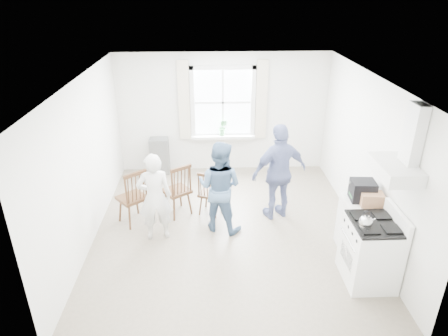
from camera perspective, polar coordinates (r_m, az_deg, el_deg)
The scene contains 16 objects.
room_shell at distance 6.35m, azimuth 0.68°, elevation 1.09°, with size 4.62×5.12×2.64m.
window_assembly at distance 8.60m, azimuth -0.16°, elevation 8.73°, with size 1.88×0.24×1.70m.
range_hood at distance 5.42m, azimuth 23.95°, elevation 1.35°, with size 0.45×0.76×0.94m.
shelf_unit at distance 8.91m, azimuth -9.17°, elevation 1.73°, with size 0.40×0.30×0.80m, color slate.
gas_stove at distance 6.02m, azimuth 20.19°, elevation -11.08°, with size 0.68×0.76×1.12m.
kettle at distance 5.57m, azimuth 19.60°, elevation -7.27°, with size 0.18×0.18×0.25m.
low_cabinet at distance 6.60m, azimuth 18.56°, elevation -7.75°, with size 0.50×0.55×0.90m, color silver.
stereo_stack at distance 6.31m, azimuth 19.18°, elevation -3.06°, with size 0.37×0.33×0.31m.
cardboard_box at distance 6.23m, azimuth 20.33°, elevation -4.22°, with size 0.32×0.23×0.20m, color #AC7953.
windsor_chair_a at distance 6.97m, azimuth -12.67°, elevation -3.37°, with size 0.61×0.61×1.04m.
windsor_chair_b at distance 7.11m, azimuth -2.26°, elevation -3.07°, with size 0.48×0.47×0.87m.
windsor_chair_c at distance 7.09m, azimuth -6.36°, elevation -2.48°, with size 0.59×0.59×1.02m.
person_left at distance 6.49m, azimuth -9.87°, elevation -4.14°, with size 0.55×0.55×1.51m, color silver.
person_mid at distance 6.62m, azimuth -0.62°, elevation -2.71°, with size 0.78×0.78×1.60m, color slate.
person_right at distance 7.00m, azimuth 7.91°, elevation -0.62°, with size 1.03×1.03×1.75m, color navy.
potted_plant at distance 8.65m, azimuth -0.16°, elevation 5.81°, with size 0.20×0.20×0.36m, color #367B40.
Camera 1 is at (-0.31, -5.80, 3.89)m, focal length 32.00 mm.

